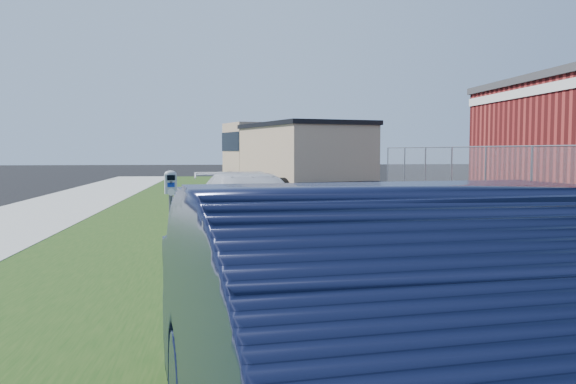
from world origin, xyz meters
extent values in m
plane|color=black|center=(0.00, 0.00, 0.00)|extent=(120.00, 120.00, 0.00)
cube|color=gray|center=(-2.60, 2.00, 0.07)|extent=(0.25, 50.00, 0.15)
cube|color=#18370F|center=(-4.20, 2.00, 0.07)|extent=(3.00, 50.00, 0.13)
plane|color=slate|center=(6.00, 7.00, 0.90)|extent=(0.00, 30.00, 30.00)
cylinder|color=gray|center=(6.00, 7.00, 1.80)|extent=(0.04, 30.00, 0.04)
cylinder|color=gray|center=(6.00, 7.00, 0.90)|extent=(0.06, 0.06, 1.80)
cylinder|color=gray|center=(6.00, 10.00, 0.90)|extent=(0.06, 0.06, 1.80)
cylinder|color=gray|center=(6.00, 13.00, 0.90)|extent=(0.06, 0.06, 1.80)
cylinder|color=gray|center=(6.00, 16.00, 0.90)|extent=(0.06, 0.06, 1.80)
cylinder|color=gray|center=(6.00, 19.00, 0.90)|extent=(0.06, 0.06, 1.80)
cylinder|color=gray|center=(6.00, 22.00, 0.90)|extent=(0.06, 0.06, 1.80)
cube|color=silver|center=(7.48, 8.00, 3.60)|extent=(0.06, 14.00, 0.30)
cylinder|color=#3F4247|center=(-3.22, -0.22, 0.59)|extent=(0.07, 0.07, 0.93)
cube|color=gray|center=(-3.22, -0.22, 1.21)|extent=(0.19, 0.14, 0.28)
ellipsoid|color=gray|center=(-3.22, -0.22, 1.35)|extent=(0.20, 0.15, 0.11)
cube|color=black|center=(-3.20, -0.28, 1.31)|extent=(0.11, 0.03, 0.07)
cube|color=navy|center=(-3.21, -0.28, 1.20)|extent=(0.10, 0.02, 0.07)
cylinder|color=silver|center=(-3.21, -0.28, 1.10)|extent=(0.10, 0.02, 0.10)
cube|color=#3F4247|center=(-3.21, -0.28, 1.23)|extent=(0.04, 0.01, 0.05)
imported|color=silver|center=(-1.97, 2.20, 0.64)|extent=(2.52, 4.63, 1.27)
cube|color=black|center=(-0.47, 8.71, 0.73)|extent=(3.97, 6.79, 0.35)
cube|color=tan|center=(-1.13, 10.92, 1.56)|extent=(2.78, 2.41, 2.01)
cube|color=black|center=(-1.13, 10.92, 1.96)|extent=(2.81, 2.44, 0.60)
cube|color=tan|center=(-0.24, 7.94, 1.56)|extent=(3.52, 4.73, 1.61)
cube|color=black|center=(-0.24, 7.94, 2.39)|extent=(3.65, 4.86, 0.12)
cube|color=black|center=(-1.41, 11.83, 0.65)|extent=(2.35, 0.84, 0.30)
cylinder|color=black|center=(-2.21, 10.49, 0.50)|extent=(0.60, 1.05, 1.00)
cylinder|color=black|center=(0.00, 11.16, 0.50)|extent=(0.60, 1.05, 1.00)
cylinder|color=black|center=(-1.43, 7.90, 0.50)|extent=(0.60, 1.05, 1.00)
cylinder|color=black|center=(0.78, 8.56, 0.50)|extent=(0.60, 1.05, 1.00)
cylinder|color=black|center=(-0.91, 6.17, 0.50)|extent=(0.60, 1.05, 1.00)
cylinder|color=black|center=(1.30, 6.83, 0.50)|extent=(0.60, 1.05, 1.00)
camera|label=1|loc=(-2.44, -9.04, 1.71)|focal=38.00mm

